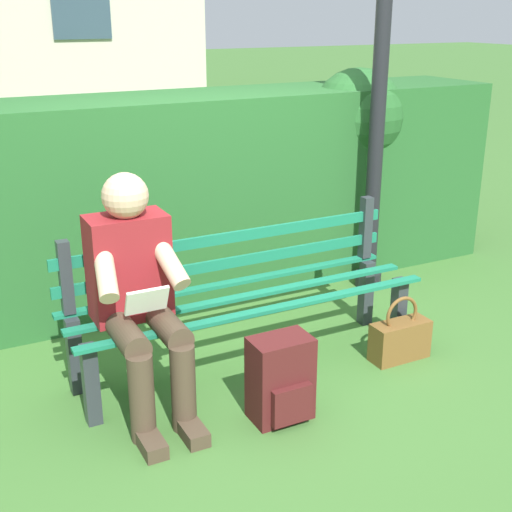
{
  "coord_description": "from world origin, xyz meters",
  "views": [
    {
      "loc": [
        1.5,
        3.02,
        1.86
      ],
      "look_at": [
        0.0,
        0.1,
        0.68
      ],
      "focal_mm": 48.08,
      "sensor_mm": 36.0,
      "label": 1
    }
  ],
  "objects_px": {
    "park_bench": "(242,294)",
    "person_seated": "(137,290)",
    "handbag": "(400,339)",
    "backpack": "(281,379)"
  },
  "relations": [
    {
      "from": "person_seated",
      "to": "handbag",
      "type": "distance_m",
      "value": 1.53
    },
    {
      "from": "backpack",
      "to": "handbag",
      "type": "height_order",
      "value": "backpack"
    },
    {
      "from": "backpack",
      "to": "handbag",
      "type": "distance_m",
      "value": 0.92
    },
    {
      "from": "park_bench",
      "to": "backpack",
      "type": "relative_size",
      "value": 4.67
    },
    {
      "from": "backpack",
      "to": "handbag",
      "type": "relative_size",
      "value": 1.11
    },
    {
      "from": "backpack",
      "to": "handbag",
      "type": "xyz_separation_m",
      "value": [
        -0.89,
        -0.21,
        -0.08
      ]
    },
    {
      "from": "handbag",
      "to": "backpack",
      "type": "bearing_deg",
      "value": 13.43
    },
    {
      "from": "person_seated",
      "to": "handbag",
      "type": "height_order",
      "value": "person_seated"
    },
    {
      "from": "person_seated",
      "to": "handbag",
      "type": "xyz_separation_m",
      "value": [
        -1.43,
        0.21,
        -0.49
      ]
    },
    {
      "from": "park_bench",
      "to": "person_seated",
      "type": "relative_size",
      "value": 1.69
    }
  ]
}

